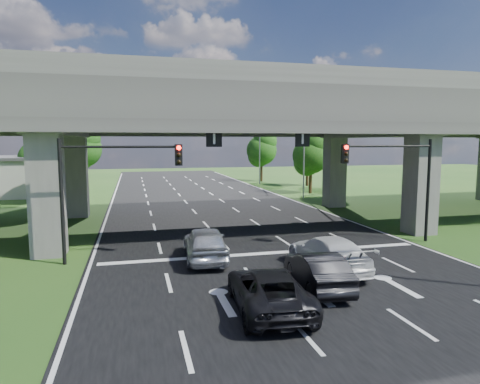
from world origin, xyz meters
name	(u,v)px	position (x,y,z in m)	size (l,w,h in m)	color
ground	(291,274)	(0.00, 0.00, 0.00)	(160.00, 160.00, 0.00)	#224817
road	(238,229)	(0.00, 10.00, 0.01)	(18.00, 120.00, 0.03)	black
overpass	(231,112)	(0.00, 12.00, 7.92)	(80.00, 15.00, 10.00)	#343230
signal_right	(397,171)	(7.82, 3.94, 4.19)	(5.76, 0.54, 6.00)	black
signal_left	(109,177)	(-7.82, 3.94, 4.19)	(5.76, 0.54, 6.00)	black
streetlight_far	(301,142)	(10.10, 24.00, 5.85)	(3.38, 0.25, 10.00)	gray
streetlight_beyond	(257,142)	(10.10, 40.00, 5.85)	(3.38, 0.25, 10.00)	gray
tree_left_near	(53,153)	(-13.95, 26.00, 4.82)	(4.50, 4.50, 7.80)	black
tree_left_mid	(37,157)	(-16.95, 34.00, 4.17)	(3.91, 3.90, 6.76)	black
tree_left_far	(83,148)	(-12.95, 42.00, 5.14)	(4.80, 4.80, 8.32)	black
tree_right_near	(311,154)	(13.05, 28.00, 4.50)	(4.20, 4.20, 7.28)	black
tree_right_mid	(308,155)	(16.05, 36.00, 4.17)	(3.91, 3.90, 6.76)	black
tree_right_far	(262,149)	(12.05, 44.00, 4.82)	(4.50, 4.50, 7.80)	black
car_silver	(205,243)	(-3.34, 3.00, 0.87)	(1.99, 4.95, 1.69)	silver
car_dark	(317,270)	(0.29, -2.16, 0.77)	(1.56, 4.47, 1.47)	black
car_white	(328,253)	(1.80, 0.04, 0.80)	(2.17, 5.33, 1.55)	silver
car_trailing	(268,290)	(-2.25, -3.75, 0.74)	(2.35, 5.11, 1.42)	black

